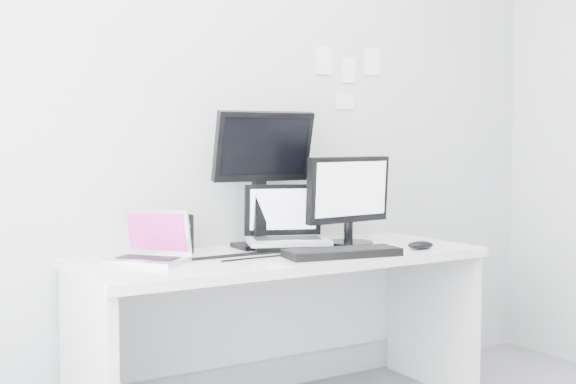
{
  "coord_description": "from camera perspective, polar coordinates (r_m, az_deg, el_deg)",
  "views": [
    {
      "loc": [
        -1.72,
        -1.65,
        1.24
      ],
      "look_at": [
        0.02,
        1.23,
        1.0
      ],
      "focal_mm": 48.4,
      "sensor_mm": 36.0,
      "label": 1
    }
  ],
  "objects": [
    {
      "name": "rear_monitor",
      "position": [
        3.56,
        -1.94,
        1.05
      ],
      "size": [
        0.48,
        0.19,
        0.64
      ],
      "primitive_type": "cube",
      "rotation": [
        0.0,
        0.0,
        -0.05
      ],
      "color": "black",
      "rests_on": "desk"
    },
    {
      "name": "wall_note_2",
      "position": [
        4.1,
        6.19,
        9.51
      ],
      "size": [
        0.1,
        0.0,
        0.14
      ],
      "primitive_type": "cube",
      "color": "white",
      "rests_on": "back_wall"
    },
    {
      "name": "back_wall",
      "position": [
        3.68,
        -3.27,
        5.78
      ],
      "size": [
        3.6,
        0.0,
        3.6
      ],
      "primitive_type": "plane",
      "rotation": [
        1.57,
        0.0,
        0.0
      ],
      "color": "silver",
      "rests_on": "ground"
    },
    {
      "name": "keyboard",
      "position": [
        3.32,
        3.99,
        -4.46
      ],
      "size": [
        0.52,
        0.26,
        0.03
      ],
      "primitive_type": "cube",
      "rotation": [
        0.0,
        0.0,
        -0.18
      ],
      "color": "black",
      "rests_on": "desk"
    },
    {
      "name": "wall_note_1",
      "position": [
        4.0,
        4.46,
        8.93
      ],
      "size": [
        0.09,
        0.0,
        0.13
      ],
      "primitive_type": "cube",
      "color": "white",
      "rests_on": "back_wall"
    },
    {
      "name": "desk",
      "position": [
        3.48,
        -0.46,
        -10.48
      ],
      "size": [
        1.8,
        0.7,
        0.73
      ],
      "primitive_type": "cube",
      "color": "white",
      "rests_on": "ground"
    },
    {
      "name": "speaker",
      "position": [
        3.46,
        -7.86,
        -3.03
      ],
      "size": [
        0.1,
        0.1,
        0.17
      ],
      "primitive_type": "cube",
      "rotation": [
        0.0,
        0.0,
        0.18
      ],
      "color": "black",
      "rests_on": "desk"
    },
    {
      "name": "wall_note_0",
      "position": [
        3.92,
        2.65,
        9.63
      ],
      "size": [
        0.1,
        0.0,
        0.14
      ],
      "primitive_type": "cube",
      "color": "white",
      "rests_on": "back_wall"
    },
    {
      "name": "samsung_monitor",
      "position": [
        3.62,
        4.58,
        -0.58
      ],
      "size": [
        0.5,
        0.27,
        0.43
      ],
      "primitive_type": "cube",
      "rotation": [
        0.0,
        0.0,
        0.11
      ],
      "color": "black",
      "rests_on": "desk"
    },
    {
      "name": "wall_note_3",
      "position": [
        3.98,
        4.21,
        6.65
      ],
      "size": [
        0.11,
        0.0,
        0.08
      ],
      "primitive_type": "cube",
      "color": "white",
      "rests_on": "back_wall"
    },
    {
      "name": "dell_laptop",
      "position": [
        3.49,
        -0.03,
        -1.83
      ],
      "size": [
        0.44,
        0.39,
        0.3
      ],
      "primitive_type": "cube",
      "rotation": [
        0.0,
        0.0,
        -0.37
      ],
      "color": "#A4A6AA",
      "rests_on": "desk"
    },
    {
      "name": "macbook",
      "position": [
        3.18,
        -10.36,
        -3.15
      ],
      "size": [
        0.37,
        0.38,
        0.23
      ],
      "primitive_type": "cube",
      "rotation": [
        0.0,
        0.0,
        -0.88
      ],
      "color": "silver",
      "rests_on": "desk"
    },
    {
      "name": "mouse",
      "position": [
        3.57,
        9.7,
        -3.87
      ],
      "size": [
        0.14,
        0.11,
        0.04
      ],
      "primitive_type": "ellipsoid",
      "rotation": [
        0.0,
        0.0,
        -0.27
      ],
      "color": "black",
      "rests_on": "desk"
    }
  ]
}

